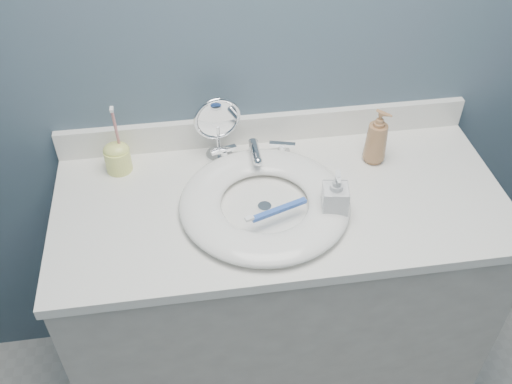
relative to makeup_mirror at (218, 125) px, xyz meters
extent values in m
cube|color=#485E6C|center=(0.15, 0.07, 0.21)|extent=(2.20, 0.02, 2.40)
cube|color=beige|center=(0.15, -0.21, -0.56)|extent=(1.20, 0.55, 0.85)
cube|color=white|center=(0.15, -0.21, -0.12)|extent=(1.22, 0.57, 0.03)
cube|color=white|center=(0.15, 0.05, -0.06)|extent=(1.22, 0.02, 0.09)
cylinder|color=silver|center=(0.10, -0.24, -0.10)|extent=(0.04, 0.04, 0.01)
cube|color=silver|center=(0.10, -0.03, -0.10)|extent=(0.22, 0.05, 0.01)
cylinder|color=silver|center=(0.10, -0.03, -0.07)|extent=(0.03, 0.03, 0.06)
cylinder|color=silver|center=(0.10, -0.07, -0.05)|extent=(0.02, 0.09, 0.02)
sphere|color=silver|center=(0.10, -0.12, -0.05)|extent=(0.03, 0.03, 0.03)
cylinder|color=silver|center=(0.01, -0.03, -0.09)|extent=(0.02, 0.02, 0.03)
cube|color=silver|center=(0.01, -0.03, -0.07)|extent=(0.08, 0.03, 0.01)
cylinder|color=silver|center=(0.18, -0.03, -0.09)|extent=(0.02, 0.02, 0.03)
cube|color=silver|center=(0.18, -0.03, -0.07)|extent=(0.08, 0.03, 0.01)
cylinder|color=silver|center=(0.00, 0.00, -0.10)|extent=(0.08, 0.08, 0.01)
cylinder|color=silver|center=(0.00, 0.00, -0.05)|extent=(0.01, 0.01, 0.10)
torus|color=silver|center=(0.00, 0.00, 0.02)|extent=(0.13, 0.03, 0.13)
cylinder|color=white|center=(0.00, 0.00, 0.02)|extent=(0.11, 0.02, 0.11)
imported|color=#9D6E47|center=(0.44, -0.09, -0.02)|extent=(0.09, 0.09, 0.17)
imported|color=silver|center=(0.27, -0.29, -0.04)|extent=(0.08, 0.08, 0.14)
cylinder|color=#EBF078|center=(-0.29, -0.02, -0.07)|extent=(0.07, 0.07, 0.07)
ellipsoid|color=#EBF078|center=(-0.29, -0.02, -0.04)|extent=(0.07, 0.06, 0.04)
cylinder|color=#CF7775|center=(-0.28, -0.02, 0.02)|extent=(0.01, 0.02, 0.14)
cube|color=white|center=(-0.28, -0.03, 0.10)|extent=(0.01, 0.02, 0.01)
cube|color=blue|center=(0.12, -0.30, -0.07)|extent=(0.15, 0.07, 0.01)
cube|color=white|center=(0.04, -0.32, -0.06)|extent=(0.03, 0.02, 0.01)
camera|label=1|loc=(-0.09, -1.31, 0.94)|focal=40.00mm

